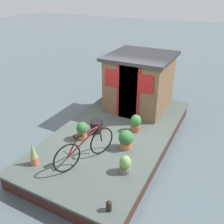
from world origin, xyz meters
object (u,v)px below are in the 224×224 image
object	(u,v)px
houseboat_cabin	(140,82)
potted_plant_mint	(82,130)
bicycle	(85,148)
charcoal_grill	(96,125)
potted_plant_lavender	(126,139)
potted_plant_basil	(34,154)
potted_plant_fern	(125,165)
mooring_bollard	(109,205)
potted_plant_rosemary	(136,123)

from	to	relation	value
houseboat_cabin	potted_plant_mint	distance (m)	2.73
houseboat_cabin	bicycle	xyz separation A→B (m)	(-3.35, -0.00, -0.53)
bicycle	charcoal_grill	world-z (taller)	bicycle
potted_plant_lavender	potted_plant_basil	distance (m)	2.26
bicycle	potted_plant_fern	world-z (taller)	bicycle
potted_plant_fern	potted_plant_basil	xyz separation A→B (m)	(-0.73, 2.00, 0.07)
mooring_bollard	bicycle	bearing A→B (deg)	48.85
houseboat_cabin	potted_plant_basil	xyz separation A→B (m)	(-3.99, 1.01, -0.64)
mooring_bollard	potted_plant_mint	bearing A→B (deg)	44.55
potted_plant_lavender	bicycle	bearing A→B (deg)	146.16
potted_plant_lavender	potted_plant_mint	size ratio (longest dim) A/B	0.99
potted_plant_mint	potted_plant_rosemary	bearing A→B (deg)	-46.55
potted_plant_lavender	charcoal_grill	world-z (taller)	potted_plant_lavender
potted_plant_lavender	potted_plant_basil	bearing A→B (deg)	133.92
potted_plant_fern	charcoal_grill	bearing A→B (deg)	51.13
houseboat_cabin	potted_plant_fern	xyz separation A→B (m)	(-3.26, -0.99, -0.71)
charcoal_grill	mooring_bollard	world-z (taller)	charcoal_grill
potted_plant_fern	potted_plant_mint	distance (m)	1.73
potted_plant_rosemary	charcoal_grill	world-z (taller)	potted_plant_rosemary
potted_plant_fern	charcoal_grill	world-z (taller)	potted_plant_fern
potted_plant_mint	potted_plant_basil	xyz separation A→B (m)	(-1.41, 0.41, -0.00)
potted_plant_lavender	potted_plant_rosemary	bearing A→B (deg)	6.43
potted_plant_rosemary	mooring_bollard	world-z (taller)	potted_plant_rosemary
houseboat_cabin	potted_plant_mint	world-z (taller)	houseboat_cabin
houseboat_cabin	potted_plant_rosemary	world-z (taller)	houseboat_cabin
potted_plant_basil	mooring_bollard	bearing A→B (deg)	-99.82
mooring_bollard	potted_plant_lavender	bearing A→B (deg)	15.52
bicycle	potted_plant_mint	world-z (taller)	bicycle
potted_plant_mint	charcoal_grill	xyz separation A→B (m)	(0.46, -0.16, -0.03)
potted_plant_fern	mooring_bollard	xyz separation A→B (m)	(-1.10, -0.17, -0.08)
potted_plant_fern	potted_plant_rosemary	bearing A→B (deg)	15.05
potted_plant_fern	potted_plant_mint	bearing A→B (deg)	66.71
potted_plant_mint	potted_plant_basil	size ratio (longest dim) A/B	0.88
bicycle	charcoal_grill	size ratio (longest dim) A/B	4.39
houseboat_cabin	mooring_bollard	world-z (taller)	houseboat_cabin
potted_plant_fern	mooring_bollard	size ratio (longest dim) A/B	1.87
houseboat_cabin	potted_plant_mint	size ratio (longest dim) A/B	4.00
houseboat_cabin	potted_plant_rosemary	distance (m)	1.74
bicycle	potted_plant_mint	xyz separation A→B (m)	(0.77, 0.59, -0.11)
charcoal_grill	potted_plant_fern	bearing A→B (deg)	-128.87
potted_plant_mint	mooring_bollard	distance (m)	2.51
houseboat_cabin	potted_plant_lavender	xyz separation A→B (m)	(-2.42, -0.63, -0.66)
potted_plant_basil	potted_plant_rosemary	bearing A→B (deg)	-31.79
potted_plant_rosemary	potted_plant_fern	distance (m)	1.80
potted_plant_fern	potted_plant_basil	bearing A→B (deg)	110.04
houseboat_cabin	potted_plant_lavender	bearing A→B (deg)	-165.52
potted_plant_basil	potted_plant_fern	bearing A→B (deg)	-69.96
potted_plant_rosemary	mooring_bollard	distance (m)	2.92
potted_plant_fern	mooring_bollard	world-z (taller)	potted_plant_fern
potted_plant_mint	potted_plant_fern	bearing A→B (deg)	-113.29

